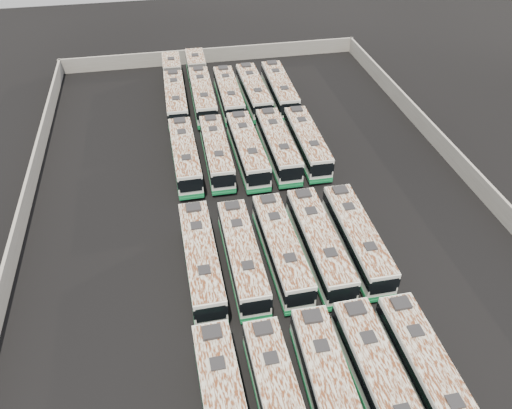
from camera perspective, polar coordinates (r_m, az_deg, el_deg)
name	(u,v)px	position (r m, az deg, el deg)	size (l,w,h in m)	color
ground	(259,207)	(49.37, 0.37, -0.26)	(140.00, 140.00, 0.00)	black
perimeter_wall	(259,198)	(48.69, 0.37, 0.75)	(45.20, 73.20, 2.20)	slate
bus_front_left	(280,406)	(33.70, 2.79, -22.05)	(2.73, 11.87, 3.33)	silver
bus_front_center	(331,394)	(34.36, 8.55, -20.65)	(2.86, 12.18, 3.42)	silver
bus_front_right	(381,385)	(35.26, 14.12, -19.40)	(2.80, 12.35, 3.47)	silver
bus_front_far_right	(429,377)	(36.51, 19.18, -18.10)	(2.66, 12.07, 3.40)	silver
bus_midfront_far_left	(201,260)	(41.69, -6.27, -6.27)	(2.70, 12.15, 3.42)	silver
bus_midfront_left	(242,256)	(41.86, -1.57, -5.87)	(2.54, 11.78, 3.32)	silver
bus_midfront_center	(281,249)	(42.47, 2.91, -5.05)	(2.73, 11.98, 3.36)	silver
bus_midfront_right	(319,244)	(43.13, 7.21, -4.46)	(2.73, 12.30, 3.46)	silver
bus_midfront_far_right	(357,238)	(44.24, 11.46, -3.78)	(2.57, 12.01, 3.38)	silver
bus_midback_far_left	(185,156)	(54.24, -8.12, 5.56)	(2.66, 11.97, 3.36)	silver
bus_midback_left	(217,152)	(54.49, -4.54, 6.00)	(2.61, 11.82, 3.32)	silver
bus_midback_center	(247,149)	(54.64, -0.99, 6.31)	(2.76, 12.29, 3.45)	silver
bus_midback_right	(278,145)	(55.41, 2.51, 6.78)	(2.60, 12.20, 3.44)	silver
bus_midback_far_right	(307,142)	(56.27, 5.84, 7.10)	(2.68, 11.96, 3.36)	silver
bus_back_far_left	(174,88)	(68.75, -9.30, 12.97)	(2.78, 18.42, 3.33)	silver
bus_back_left	(200,85)	(69.06, -6.39, 13.41)	(2.84, 18.96, 3.43)	silver
bus_back_center	(229,94)	(66.32, -3.14, 12.45)	(2.66, 11.97, 3.37)	silver
bus_back_right	(254,92)	(66.95, -0.29, 12.78)	(2.70, 12.10, 3.40)	silver
bus_back_far_right	(280,89)	(67.51, 2.70, 13.00)	(2.81, 12.32, 3.46)	silver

